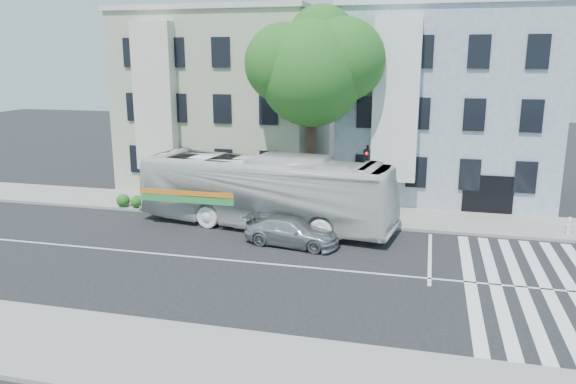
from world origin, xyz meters
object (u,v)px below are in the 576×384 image
(bus, at_px, (265,191))
(traffic_signal, at_px, (367,176))
(fire_hydrant, at_px, (569,225))
(sedan, at_px, (292,232))

(bus, xyz_separation_m, traffic_signal, (4.94, 0.83, 0.88))
(traffic_signal, height_order, fire_hydrant, traffic_signal)
(traffic_signal, relative_size, fire_hydrant, 5.09)
(bus, xyz_separation_m, sedan, (2.01, -2.51, -1.19))
(bus, height_order, traffic_signal, traffic_signal)
(sedan, height_order, fire_hydrant, sedan)
(bus, distance_m, fire_hydrant, 14.66)
(sedan, xyz_separation_m, fire_hydrant, (12.47, 4.42, -0.06))
(bus, height_order, sedan, bus)
(bus, bearing_deg, fire_hydrant, -74.16)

